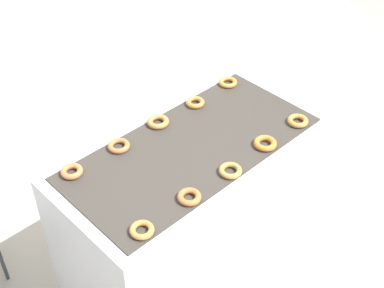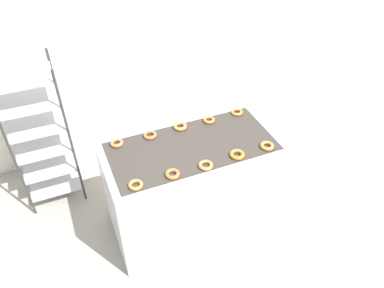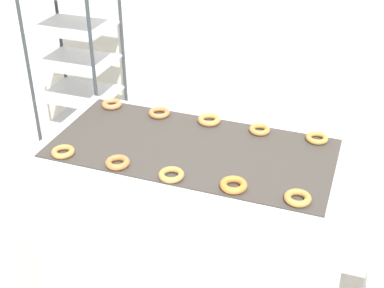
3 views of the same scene
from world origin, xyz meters
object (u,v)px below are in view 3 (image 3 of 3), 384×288
Objects in this scene: donut_near_rightmost at (298,198)px; donut_far_leftmost at (112,104)px; donut_near_center at (172,175)px; donut_far_rightmost at (317,138)px; baking_rack_cart at (79,78)px; donut_near_leftmost at (63,152)px; donut_near_left at (118,162)px; donut_far_left at (159,113)px; donut_far_right at (260,130)px; donut_far_center at (209,120)px; fryer_machine at (192,223)px; donut_near_right at (234,185)px.

donut_near_rightmost is 1.28m from donut_far_leftmost.
donut_near_center is 0.81m from donut_far_rightmost.
donut_near_leftmost is (0.63, -1.20, 0.20)m from baking_rack_cart.
donut_far_rightmost is at bearing 25.68° from donut_near_leftmost.
baking_rack_cart reaches higher than donut_far_rightmost.
donut_far_left is at bearing 91.08° from donut_near_left.
donut_far_left is 0.87m from donut_far_rightmost.
baking_rack_cart is 0.92m from donut_far_leftmost.
baking_rack_cart is at bearing 134.99° from donut_near_center.
donut_near_left is at bearing 0.37° from donut_near_leftmost.
donut_near_rightmost is 1.02m from donut_far_left.
donut_near_leftmost is 1.02m from donut_far_right.
donut_near_center is at bearing -1.89° from donut_near_left.
donut_near_center is 0.81m from donut_far_leftmost.
baking_rack_cart is 2.15m from donut_near_rightmost.
donut_far_center is at bearing -28.16° from baking_rack_cart.
donut_near_leftmost is at bearing -179.48° from donut_near_rightmost.
donut_near_left reaches higher than fryer_machine.
donut_far_leftmost is (-0.01, 0.54, 0.00)m from donut_near_leftmost.
donut_near_right is 1.09× the size of donut_far_rightmost.
donut_far_leftmost is at bearing -179.37° from donut_far_rightmost.
donut_far_center is at bearing 90.00° from donut_near_center.
donut_near_rightmost is at bearing 0.52° from donut_near_leftmost.
baking_rack_cart is at bearing 127.68° from donut_near_left.
donut_far_center reaches higher than donut_far_left.
donut_far_center is (-0.58, 0.54, 0.00)m from donut_near_rightmost.
donut_near_center reaches higher than donut_far_rightmost.
donut_far_rightmost is (0.00, 0.55, -0.00)m from donut_near_rightmost.
fryer_machine is 0.64m from donut_far_right.
donut_near_leftmost is 0.58m from donut_near_center.
donut_near_leftmost and donut_near_center have the same top height.
donut_near_right is 1.05× the size of donut_far_left.
donut_near_leftmost is 1.16m from donut_near_rightmost.
donut_far_rightmost is at bearing 1.13° from donut_far_left.
donut_far_right is at bearing 62.86° from donut_near_center.
baking_rack_cart reaches higher than fryer_machine.
donut_near_right is (0.57, 0.01, 0.00)m from donut_near_left.
donut_near_right is 1.03m from donut_far_leftmost.
donut_near_rightmost is at bearing -31.35° from donut_far_left.
donut_far_right is (0.28, -0.01, -0.00)m from donut_far_center.
donut_near_right and donut_far_leftmost have the same top height.
donut_far_left is (0.91, -0.66, 0.20)m from baking_rack_cart.
fryer_machine is at bearing -24.70° from donut_far_leftmost.
donut_far_center reaches higher than donut_far_rightmost.
donut_near_leftmost is at bearing -179.39° from donut_near_right.
donut_far_leftmost reaches higher than fryer_machine.
donut_near_center is at bearing -43.18° from donut_far_leftmost.
donut_near_rightmost is at bearing 0.57° from donut_near_left.
baking_rack_cart reaches higher than donut_near_right.
donut_near_rightmost reaches higher than donut_near_leftmost.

